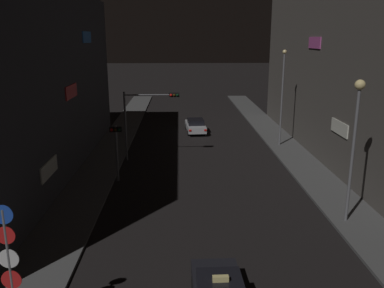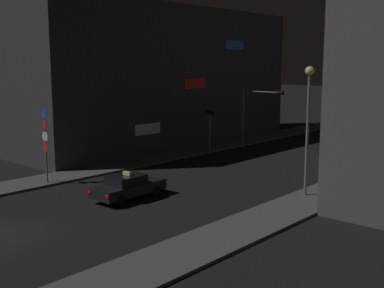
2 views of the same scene
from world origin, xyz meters
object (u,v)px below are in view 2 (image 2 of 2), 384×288
(traffic_light_overhead, at_px, (257,106))
(street_lamp_near_block, at_px, (308,108))
(sign_pole_left, at_px, (45,139))
(far_car, at_px, (346,135))
(traffic_light_left_kerb, at_px, (209,122))
(taxi, at_px, (128,186))

(traffic_light_overhead, xyz_separation_m, street_lamp_near_block, (11.40, -11.63, 1.26))
(traffic_light_overhead, height_order, sign_pole_left, traffic_light_overhead)
(far_car, xyz_separation_m, traffic_light_left_kerb, (-5.87, -14.29, 2.03))
(far_car, bearing_deg, traffic_light_overhead, -114.21)
(traffic_light_overhead, xyz_separation_m, traffic_light_left_kerb, (-1.61, -4.81, -1.19))
(sign_pole_left, bearing_deg, traffic_light_overhead, 82.84)
(sign_pole_left, bearing_deg, taxi, 10.91)
(traffic_light_left_kerb, height_order, street_lamp_near_block, street_lamp_near_block)
(street_lamp_near_block, bearing_deg, traffic_light_left_kerb, 152.31)
(far_car, height_order, sign_pole_left, sign_pole_left)
(taxi, xyz_separation_m, traffic_light_left_kerb, (-5.61, 13.95, 2.03))
(traffic_light_left_kerb, xyz_separation_m, sign_pole_left, (-0.90, -15.20, 0.17))
(traffic_light_left_kerb, distance_m, street_lamp_near_block, 14.90)
(taxi, relative_size, traffic_light_overhead, 0.82)
(traffic_light_overhead, distance_m, street_lamp_near_block, 16.34)
(traffic_light_overhead, bearing_deg, traffic_light_left_kerb, -108.53)
(traffic_light_left_kerb, bearing_deg, sign_pole_left, -93.40)
(street_lamp_near_block, bearing_deg, taxi, -136.12)
(far_car, relative_size, traffic_light_left_kerb, 1.18)
(far_car, relative_size, sign_pole_left, 0.97)
(traffic_light_overhead, bearing_deg, sign_pole_left, -97.16)
(traffic_light_left_kerb, relative_size, sign_pole_left, 0.82)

